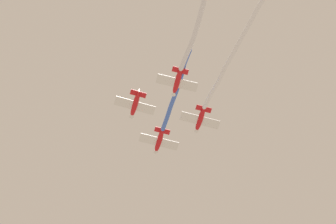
{
  "coord_description": "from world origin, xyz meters",
  "views": [
    {
      "loc": [
        -34.12,
        27.05,
        1.52
      ],
      "look_at": [
        -6.08,
        2.26,
        84.66
      ],
      "focal_mm": 54.94,
      "sensor_mm": 36.0,
      "label": 1
    }
  ],
  "objects": [
    {
      "name": "airplane_right_wing",
      "position": [
        -8.6,
        -3.19,
        85.05
      ],
      "size": [
        5.64,
        7.25,
        1.83
      ],
      "rotation": [
        0.0,
        0.0,
        5.83
      ],
      "color": "red"
    },
    {
      "name": "smoke_trail_lead",
      "position": [
        -9.91,
        3.8,
        84.88
      ],
      "size": [
        14.76,
        6.94,
        1.76
      ],
      "color": "#4C75DB"
    },
    {
      "name": "airplane_left_wing",
      "position": [
        -3.34,
        7.61,
        84.35
      ],
      "size": [
        5.65,
        7.28,
        1.83
      ],
      "rotation": [
        0.0,
        0.0,
        5.85
      ],
      "color": "red"
    },
    {
      "name": "smoke_trail_slot",
      "position": [
        -20.74,
        9.02,
        84.94
      ],
      "size": [
        14.8,
        7.26,
        1.91
      ],
      "color": "white"
    },
    {
      "name": "smoke_trail_right_wing",
      "position": [
        -22.86,
        1.49,
        84.77
      ],
      "size": [
        24.66,
        7.09,
        1.19
      ],
      "color": "white"
    },
    {
      "name": "airplane_lead",
      "position": [
        -0.57,
        -0.42,
        84.75
      ],
      "size": [
        5.64,
        7.26,
        1.83
      ],
      "rotation": [
        0.0,
        0.0,
        5.84
      ],
      "color": "red"
    },
    {
      "name": "airplane_slot",
      "position": [
        -11.37,
        4.84,
        84.55
      ],
      "size": [
        5.62,
        7.2,
        1.83
      ],
      "rotation": [
        0.0,
        0.0,
        5.8
      ],
      "color": "red"
    }
  ]
}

